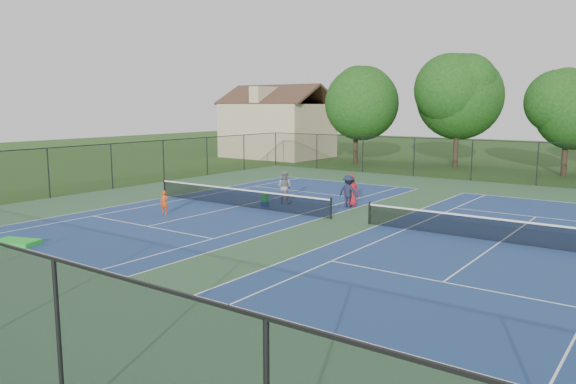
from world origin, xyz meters
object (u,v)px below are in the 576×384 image
Objects in this scene: tree_back_b at (458,92)px; ball_hopper at (265,197)px; clapboard_house at (278,128)px; instructor at (285,187)px; bystander_b at (348,191)px; tree_back_c at (569,105)px; bystander_c at (351,190)px; child_player at (164,202)px; ball_crate at (265,204)px; tree_back_a at (356,99)px.

tree_back_b reaches higher than ball_hopper.
clapboard_house is 28.68m from instructor.
clapboard_house is 6.07× the size of bystander_b.
tree_back_c is 4.55× the size of instructor.
tree_back_c is 4.72× the size of bystander_c.
child_player is 5.46m from ball_hopper.
tree_back_c is at bearing -119.36° from instructor.
ball_hopper is (0.00, 0.00, 0.37)m from ball_crate.
tree_back_c is 27.01m from ball_hopper.
tree_back_a is at bearing -167.47° from tree_back_b.
tree_back_b is 8.23× the size of child_player.
tree_back_a is at bearing -75.43° from instructor.
tree_back_b is 23.57m from bystander_b.
instructor is (-1.56, -23.67, -5.67)m from tree_back_b.
instructor is at bearing -52.42° from clapboard_house.
child_player is (4.39, -27.92, -5.43)m from tree_back_a.
clapboard_house is 8.86× the size of child_player.
bystander_b is 4.61m from ball_crate.
ball_hopper is (-3.70, -2.97, -0.37)m from bystander_c.
child_player is at bearing -122.03° from ball_hopper.
child_player is at bearing -81.06° from tree_back_a.
tree_back_a is 7.51× the size of child_player.
instructor is (-10.56, -22.67, -4.56)m from tree_back_c.
tree_back_a is 1.09× the size of tree_back_c.
instructor is 3.74m from bystander_b.
bystander_b is at bearing -45.93° from clapboard_house.
bystander_c is (-0.09, 0.46, 0.00)m from bystander_b.
tree_back_a is at bearing -5.71° from clapboard_house.
ball_crate is (2.89, 4.63, -0.46)m from child_player.
tree_back_a is 0.91× the size of tree_back_b.
child_player is 10.06m from bystander_c.
instructor is (17.44, -22.67, -2.17)m from clapboard_house.
bystander_b is at bearing 33.49° from ball_crate.
clapboard_house is 6.07× the size of bystander_c.
child_player is 9.79m from bystander_b.
tree_back_a is 5.15× the size of bystander_b.
tree_back_a is at bearing -84.96° from bystander_c.
instructor is at bearing -2.55° from bystander_c.
bystander_c is (1.99, -22.32, -5.71)m from tree_back_b.
clapboard_house reaches higher than instructor.
ball_hopper is at bearing -93.88° from tree_back_b.
ball_hopper is (-1.72, -25.29, -6.07)m from tree_back_b.
child_player reaches higher than ball_hopper.
tree_back_c is 22.91m from bystander_c.
clapboard_house is 32.39m from child_player.
instructor reaches higher than ball_crate.
ball_hopper is (-10.72, -24.29, -4.96)m from tree_back_c.
tree_back_b is 23.12m from bystander_c.
tree_back_c reaches higher than instructor.
child_player is at bearing 50.23° from bystander_b.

